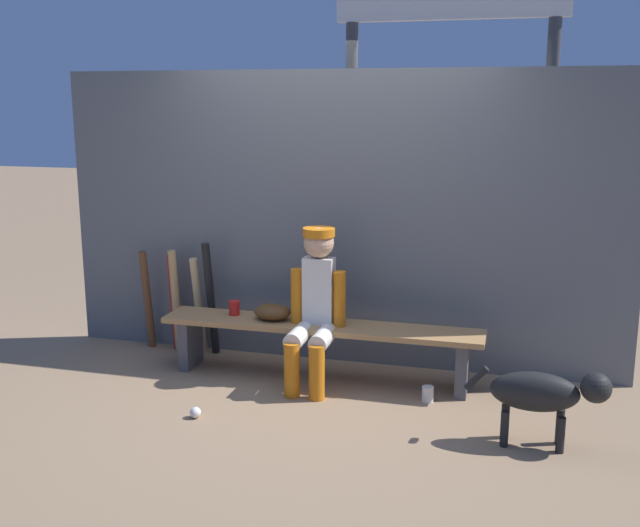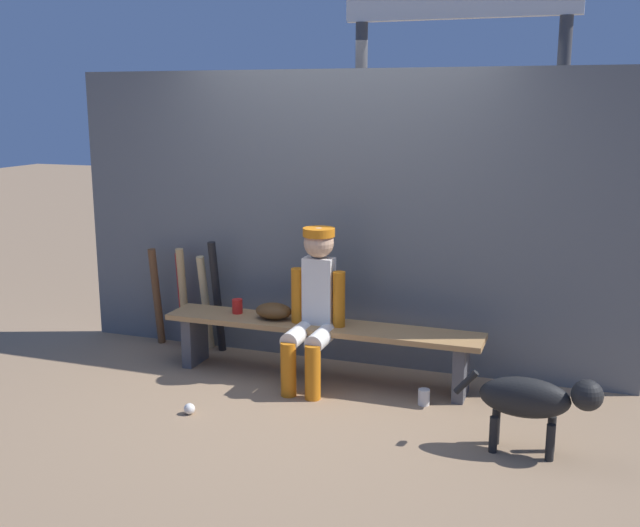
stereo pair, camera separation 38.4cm
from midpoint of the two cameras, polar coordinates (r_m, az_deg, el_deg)
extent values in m
plane|color=#937556|center=(5.67, -1.96, -8.72)|extent=(30.00, 30.00, 0.00)
cube|color=#595E63|center=(5.79, -0.73, 3.30)|extent=(4.45, 0.03, 2.25)
cube|color=#AD7F4C|center=(5.54, -1.99, -4.77)|extent=(2.38, 0.36, 0.04)
cube|color=#4C4C51|center=(5.98, -11.58, -5.86)|extent=(0.08, 0.29, 0.39)
cube|color=#4C4C51|center=(5.40, 8.72, -7.75)|extent=(0.08, 0.29, 0.39)
cube|color=silver|center=(5.47, -2.10, -2.10)|extent=(0.22, 0.13, 0.49)
sphere|color=tan|center=(5.39, -2.13, 1.56)|extent=(0.22, 0.22, 0.22)
cylinder|color=orange|center=(5.38, -2.14, 2.37)|extent=(0.23, 0.23, 0.06)
cylinder|color=silver|center=(5.40, -3.60, -5.46)|extent=(0.13, 0.38, 0.13)
cylinder|color=orange|center=(5.30, -4.24, -8.06)|extent=(0.11, 0.11, 0.39)
cylinder|color=orange|center=(5.51, -3.75, -2.54)|extent=(0.09, 0.09, 0.42)
cylinder|color=silver|center=(5.35, -1.76, -5.62)|extent=(0.13, 0.38, 0.13)
cylinder|color=orange|center=(5.24, -2.37, -8.25)|extent=(0.11, 0.11, 0.39)
cylinder|color=orange|center=(5.42, -0.54, -2.78)|extent=(0.09, 0.09, 0.42)
ellipsoid|color=#593819|center=(5.63, -5.58, -3.68)|extent=(0.28, 0.20, 0.12)
cylinder|color=black|center=(6.14, -10.04, -2.69)|extent=(0.09, 0.18, 0.93)
cylinder|color=tan|center=(6.23, -10.92, -3.11)|extent=(0.08, 0.19, 0.80)
cylinder|color=tan|center=(6.28, -12.58, -2.82)|extent=(0.07, 0.14, 0.85)
cylinder|color=#B22323|center=(6.34, -12.67, -2.90)|extent=(0.07, 0.13, 0.81)
cylinder|color=brown|center=(6.43, -14.59, -2.68)|extent=(0.07, 0.16, 0.83)
sphere|color=white|center=(5.10, -11.58, -11.00)|extent=(0.07, 0.07, 0.07)
cylinder|color=silver|center=(5.27, 6.06, -9.81)|extent=(0.08, 0.08, 0.11)
cylinder|color=red|center=(5.79, -8.39, -3.36)|extent=(0.08, 0.08, 0.11)
cylinder|color=#3F3F42|center=(6.41, 0.62, 5.92)|extent=(0.10, 0.10, 2.64)
cylinder|color=#3F3F42|center=(6.20, 14.92, 5.29)|extent=(0.10, 0.10, 2.64)
ellipsoid|color=black|center=(4.65, 13.62, -9.42)|extent=(0.52, 0.20, 0.24)
sphere|color=black|center=(4.63, 17.91, -8.96)|extent=(0.18, 0.18, 0.18)
cylinder|color=black|center=(4.65, 9.42, -8.57)|extent=(0.15, 0.04, 0.16)
cylinder|color=black|center=(4.79, 15.46, -11.83)|extent=(0.05, 0.05, 0.22)
cylinder|color=black|center=(4.68, 15.45, -12.42)|extent=(0.05, 0.05, 0.22)
cylinder|color=black|center=(4.80, 11.56, -11.60)|extent=(0.05, 0.05, 0.22)
cylinder|color=black|center=(4.69, 11.45, -12.18)|extent=(0.05, 0.05, 0.22)
camera|label=1|loc=(0.19, -92.03, -0.44)|focal=42.36mm
camera|label=2|loc=(0.19, 87.97, 0.44)|focal=42.36mm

